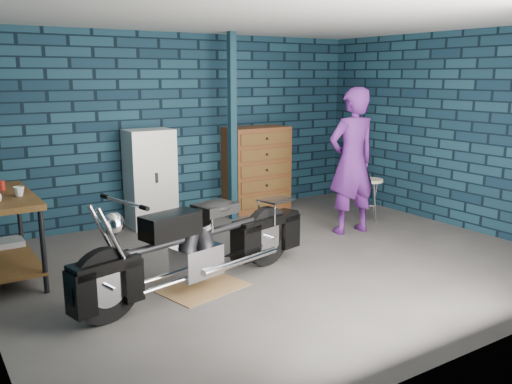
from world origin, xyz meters
TOP-DOWN VIEW (x-y plane):
  - ground at (0.00, 0.00)m, footprint 6.00×6.00m
  - room_walls at (0.00, 0.55)m, footprint 6.02×5.01m
  - support_post at (0.55, 1.95)m, footprint 0.10×0.10m
  - workbench at (-2.68, 1.13)m, footprint 0.60×1.40m
  - drip_mat at (-1.08, -0.20)m, footprint 0.95×0.79m
  - motorcycle at (-1.08, -0.20)m, footprint 2.48×1.18m
  - person at (1.53, 0.48)m, footprint 0.76×0.54m
  - storage_bin at (-2.66, 1.63)m, footprint 0.45×0.32m
  - locker at (-0.62, 2.23)m, footprint 0.64×0.46m
  - tool_chest at (1.16, 2.23)m, footprint 0.99×0.55m
  - shop_stool at (2.20, 0.77)m, footprint 0.42×0.42m
  - cup_b at (-2.54, 0.94)m, footprint 0.14×0.14m
  - mug_red at (-2.64, 1.35)m, footprint 0.08×0.08m

SIDE VIEW (x-z plane):
  - ground at x=0.00m, z-range 0.00..0.00m
  - drip_mat at x=-1.08m, z-range 0.00..0.01m
  - storage_bin at x=-2.66m, z-range 0.00..0.28m
  - shop_stool at x=2.20m, z-range 0.00..0.62m
  - workbench at x=-2.68m, z-range 0.00..0.91m
  - motorcycle at x=-1.08m, z-range 0.00..1.06m
  - tool_chest at x=1.16m, z-range 0.00..1.32m
  - locker at x=-0.62m, z-range 0.00..1.37m
  - cup_b at x=-2.54m, z-range 0.91..1.01m
  - mug_red at x=-2.64m, z-range 0.91..1.01m
  - person at x=1.53m, z-range 0.00..1.95m
  - support_post at x=0.55m, z-range 0.00..2.70m
  - room_walls at x=0.00m, z-range 0.55..3.26m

